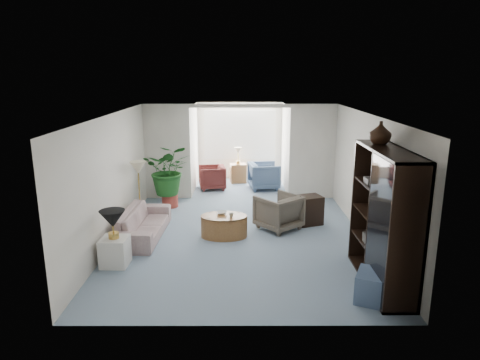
{
  "coord_description": "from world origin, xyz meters",
  "views": [
    {
      "loc": [
        -0.01,
        -8.07,
        3.27
      ],
      "look_at": [
        0.0,
        0.6,
        1.1
      ],
      "focal_mm": 32.15,
      "sensor_mm": 36.0,
      "label": 1
    }
  ],
  "objects_px": {
    "sofa": "(143,223)",
    "coffee_table": "(224,226)",
    "coffee_bowl": "(222,213)",
    "sunroom_chair_blue": "(264,176)",
    "plant_pot": "(170,200)",
    "framed_picture": "(370,158)",
    "side_table_dark": "(309,210)",
    "sunroom_table": "(238,173)",
    "end_table": "(115,252)",
    "sunroom_chair_maroon": "(212,177)",
    "ottoman": "(376,287)",
    "entertainment_cabinet": "(384,218)",
    "table_lamp": "(112,219)",
    "cabinet_urn": "(380,133)",
    "coffee_cup": "(231,215)",
    "wingback_chair": "(278,212)",
    "floor_lamp": "(138,168)"
  },
  "relations": [
    {
      "from": "plant_pot",
      "to": "sunroom_table",
      "type": "xyz_separation_m",
      "value": [
        1.7,
        2.47,
        0.13
      ]
    },
    {
      "from": "sofa",
      "to": "table_lamp",
      "type": "xyz_separation_m",
      "value": [
        -0.2,
        -1.35,
        0.56
      ]
    },
    {
      "from": "coffee_table",
      "to": "framed_picture",
      "type": "bearing_deg",
      "value": -6.46
    },
    {
      "from": "coffee_bowl",
      "to": "side_table_dark",
      "type": "relative_size",
      "value": 0.34
    },
    {
      "from": "framed_picture",
      "to": "end_table",
      "type": "xyz_separation_m",
      "value": [
        -4.64,
        -1.03,
        -1.45
      ]
    },
    {
      "from": "side_table_dark",
      "to": "plant_pot",
      "type": "height_order",
      "value": "side_table_dark"
    },
    {
      "from": "table_lamp",
      "to": "side_table_dark",
      "type": "height_order",
      "value": "table_lamp"
    },
    {
      "from": "ottoman",
      "to": "plant_pot",
      "type": "height_order",
      "value": "ottoman"
    },
    {
      "from": "wingback_chair",
      "to": "cabinet_urn",
      "type": "relative_size",
      "value": 2.27
    },
    {
      "from": "end_table",
      "to": "sunroom_chair_maroon",
      "type": "bearing_deg",
      "value": 74.86
    },
    {
      "from": "coffee_cup",
      "to": "sofa",
      "type": "bearing_deg",
      "value": 176.71
    },
    {
      "from": "coffee_bowl",
      "to": "sunroom_table",
      "type": "relative_size",
      "value": 0.37
    },
    {
      "from": "table_lamp",
      "to": "cabinet_urn",
      "type": "height_order",
      "value": "cabinet_urn"
    },
    {
      "from": "floor_lamp",
      "to": "coffee_cup",
      "type": "relative_size",
      "value": 3.83
    },
    {
      "from": "coffee_cup",
      "to": "plant_pot",
      "type": "relative_size",
      "value": 0.23
    },
    {
      "from": "table_lamp",
      "to": "coffee_bowl",
      "type": "height_order",
      "value": "table_lamp"
    },
    {
      "from": "coffee_cup",
      "to": "sunroom_chair_blue",
      "type": "distance_m",
      "value": 3.94
    },
    {
      "from": "sunroom_chair_blue",
      "to": "sunroom_table",
      "type": "height_order",
      "value": "sunroom_chair_blue"
    },
    {
      "from": "plant_pot",
      "to": "wingback_chair",
      "type": "bearing_deg",
      "value": -31.21
    },
    {
      "from": "ottoman",
      "to": "plant_pot",
      "type": "relative_size",
      "value": 1.35
    },
    {
      "from": "sunroom_table",
      "to": "plant_pot",
      "type": "bearing_deg",
      "value": -124.59
    },
    {
      "from": "coffee_cup",
      "to": "side_table_dark",
      "type": "relative_size",
      "value": 0.15
    },
    {
      "from": "coffee_table",
      "to": "wingback_chair",
      "type": "distance_m",
      "value": 1.25
    },
    {
      "from": "sofa",
      "to": "coffee_cup",
      "type": "distance_m",
      "value": 1.82
    },
    {
      "from": "coffee_table",
      "to": "cabinet_urn",
      "type": "height_order",
      "value": "cabinet_urn"
    },
    {
      "from": "sunroom_chair_maroon",
      "to": "ottoman",
      "type": "bearing_deg",
      "value": 15.04
    },
    {
      "from": "coffee_table",
      "to": "wingback_chair",
      "type": "bearing_deg",
      "value": 21.94
    },
    {
      "from": "coffee_bowl",
      "to": "sunroom_chair_blue",
      "type": "xyz_separation_m",
      "value": [
        1.08,
        3.64,
        -0.09
      ]
    },
    {
      "from": "table_lamp",
      "to": "entertainment_cabinet",
      "type": "xyz_separation_m",
      "value": [
        4.41,
        -0.64,
        0.23
      ]
    },
    {
      "from": "ottoman",
      "to": "sunroom_chair_maroon",
      "type": "distance_m",
      "value": 6.9
    },
    {
      "from": "plant_pot",
      "to": "framed_picture",
      "type": "bearing_deg",
      "value": -29.06
    },
    {
      "from": "ottoman",
      "to": "side_table_dark",
      "type": "bearing_deg",
      "value": 97.93
    },
    {
      "from": "coffee_cup",
      "to": "cabinet_urn",
      "type": "bearing_deg",
      "value": -30.02
    },
    {
      "from": "side_table_dark",
      "to": "sunroom_table",
      "type": "relative_size",
      "value": 1.11
    },
    {
      "from": "floor_lamp",
      "to": "wingback_chair",
      "type": "height_order",
      "value": "floor_lamp"
    },
    {
      "from": "entertainment_cabinet",
      "to": "ottoman",
      "type": "relative_size",
      "value": 4.01
    },
    {
      "from": "ottoman",
      "to": "sunroom_table",
      "type": "height_order",
      "value": "sunroom_table"
    },
    {
      "from": "end_table",
      "to": "side_table_dark",
      "type": "distance_m",
      "value": 4.26
    },
    {
      "from": "sunroom_chair_blue",
      "to": "ottoman",
      "type": "bearing_deg",
      "value": -177.26
    },
    {
      "from": "cabinet_urn",
      "to": "wingback_chair",
      "type": "bearing_deg",
      "value": 125.71
    },
    {
      "from": "coffee_bowl",
      "to": "coffee_cup",
      "type": "xyz_separation_m",
      "value": [
        0.2,
        -0.2,
        0.02
      ]
    },
    {
      "from": "side_table_dark",
      "to": "sunroom_chair_maroon",
      "type": "relative_size",
      "value": 0.86
    },
    {
      "from": "floor_lamp",
      "to": "coffee_table",
      "type": "bearing_deg",
      "value": -25.09
    },
    {
      "from": "sunroom_chair_maroon",
      "to": "entertainment_cabinet",
      "type": "bearing_deg",
      "value": 19.04
    },
    {
      "from": "plant_pot",
      "to": "side_table_dark",
      "type": "bearing_deg",
      "value": -21.05
    },
    {
      "from": "coffee_bowl",
      "to": "cabinet_urn",
      "type": "bearing_deg",
      "value": -31.39
    },
    {
      "from": "floor_lamp",
      "to": "side_table_dark",
      "type": "relative_size",
      "value": 0.56
    },
    {
      "from": "sofa",
      "to": "cabinet_urn",
      "type": "xyz_separation_m",
      "value": [
        4.21,
        -1.49,
        2.06
      ]
    },
    {
      "from": "table_lamp",
      "to": "wingback_chair",
      "type": "bearing_deg",
      "value": 31.09
    },
    {
      "from": "sofa",
      "to": "coffee_table",
      "type": "relative_size",
      "value": 2.07
    }
  ]
}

